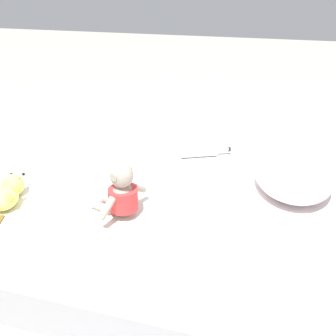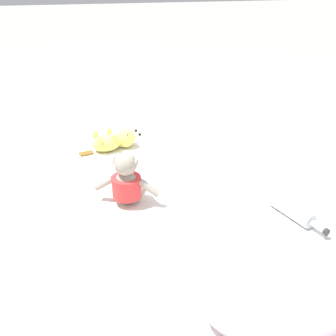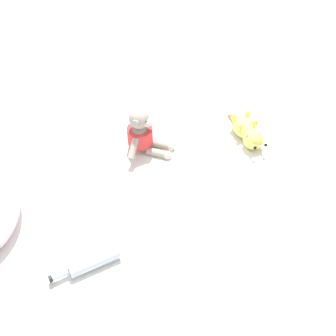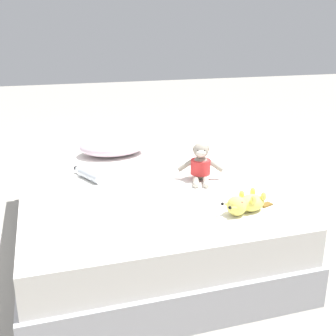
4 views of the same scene
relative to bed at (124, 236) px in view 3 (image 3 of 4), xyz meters
The scene contains 5 objects.
ground_plane 0.20m from the bed, ahead, with size 16.00×16.00×0.00m, color #9E998E.
bed is the anchor object (origin of this frame).
plush_monkey 0.49m from the bed, 14.41° to the right, with size 0.28×0.25×0.24m.
plush_yellow_creature 0.78m from the bed, 55.91° to the right, with size 0.33×0.17×0.10m.
glass_bottle 0.38m from the bed, 159.84° to the left, with size 0.16×0.28×0.06m.
Camera 3 is at (-1.27, -0.15, 2.04)m, focal length 50.70 mm.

